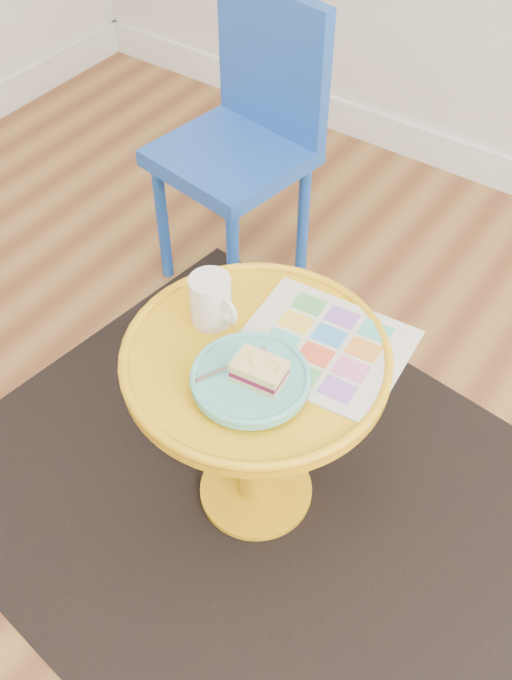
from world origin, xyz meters
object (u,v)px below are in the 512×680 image
Objects in this scene: chair at (247,130)px; newspaper at (323,346)px; plate at (250,380)px; side_table at (256,400)px; mug at (212,299)px.

chair is 0.78m from newspaper.
plate is at bearing -114.35° from newspaper.
side_table is 1.66× the size of newspaper.
side_table is 4.47× the size of mug.
chair is at bearing 126.73° from side_table.
newspaper is at bearing 70.67° from plate.
plate is at bearing -45.52° from chair.
chair is 0.86m from plate.
mug is (-0.21, -0.06, 0.05)m from newspaper.
mug is at bearing 167.57° from side_table.
plate is (0.50, -0.70, 0.04)m from chair.
newspaper is (0.09, 0.09, 0.13)m from side_table.
side_table is at bearing -140.73° from newspaper.
newspaper is 0.16m from plate.
chair is 0.70m from mug.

